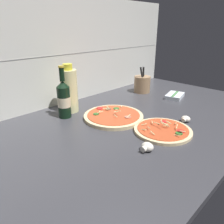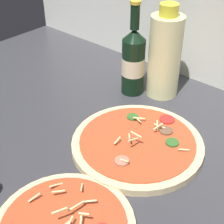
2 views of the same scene
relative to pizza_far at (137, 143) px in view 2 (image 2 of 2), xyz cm
name	(u,v)px [view 2 (image 2 of 2)]	position (x,y,z in cm)	size (l,w,h in cm)	color
counter_slab	(132,189)	(6.30, -9.66, -2.21)	(160.00, 90.00, 2.50)	#38383D
pizza_far	(137,143)	(0.00, 0.00, 0.00)	(29.07, 29.07, 5.26)	beige
beer_bottle	(133,61)	(-15.77, 18.06, 8.43)	(6.25, 6.25, 25.22)	black
oil_bottle	(165,55)	(-9.17, 22.70, 10.43)	(8.55, 8.55, 24.77)	beige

